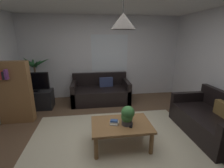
# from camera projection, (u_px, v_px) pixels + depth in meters

# --- Properties ---
(floor) EXTENTS (4.89, 5.02, 0.02)m
(floor) POSITION_uv_depth(u_px,v_px,m) (114.00, 143.00, 2.97)
(floor) COLOR brown
(floor) RESTS_ON ground
(rug) EXTENTS (3.18, 2.76, 0.01)m
(rug) POSITION_uv_depth(u_px,v_px,m) (116.00, 149.00, 2.78)
(rug) COLOR beige
(rug) RESTS_ON ground
(wall_back) EXTENTS (5.01, 0.06, 2.51)m
(wall_back) POSITION_uv_depth(u_px,v_px,m) (102.00, 58.00, 5.03)
(wall_back) COLOR silver
(wall_back) RESTS_ON ground
(window_pane) EXTENTS (1.13, 0.01, 1.12)m
(window_pane) POSITION_uv_depth(u_px,v_px,m) (110.00, 53.00, 4.99)
(window_pane) COLOR white
(couch_under_window) EXTENTS (1.67, 0.87, 0.82)m
(couch_under_window) POSITION_uv_depth(u_px,v_px,m) (101.00, 93.00, 4.79)
(couch_under_window) COLOR black
(couch_under_window) RESTS_ON ground
(couch_right_side) EXTENTS (0.87, 1.53, 0.82)m
(couch_right_side) POSITION_uv_depth(u_px,v_px,m) (211.00, 121.00, 3.17)
(couch_right_side) COLOR black
(couch_right_side) RESTS_ON ground
(coffee_table) EXTENTS (1.03, 0.68, 0.44)m
(coffee_table) POSITION_uv_depth(u_px,v_px,m) (121.00, 127.00, 2.80)
(coffee_table) COLOR olive
(coffee_table) RESTS_ON ground
(book_on_table_0) EXTENTS (0.16, 0.15, 0.02)m
(book_on_table_0) POSITION_uv_depth(u_px,v_px,m) (114.00, 124.00, 2.76)
(book_on_table_0) COLOR beige
(book_on_table_0) RESTS_ON coffee_table
(book_on_table_1) EXTENTS (0.17, 0.12, 0.02)m
(book_on_table_1) POSITION_uv_depth(u_px,v_px,m) (114.00, 122.00, 2.77)
(book_on_table_1) COLOR beige
(book_on_table_1) RESTS_ON coffee_table
(book_on_table_2) EXTENTS (0.14, 0.11, 0.03)m
(book_on_table_2) POSITION_uv_depth(u_px,v_px,m) (114.00, 121.00, 2.76)
(book_on_table_2) COLOR #2D4C8C
(book_on_table_2) RESTS_ON coffee_table
(remote_on_table_0) EXTENTS (0.10, 0.17, 0.02)m
(remote_on_table_0) POSITION_uv_depth(u_px,v_px,m) (131.00, 125.00, 2.72)
(remote_on_table_0) COLOR black
(remote_on_table_0) RESTS_ON coffee_table
(potted_plant_on_table) EXTENTS (0.23, 0.23, 0.34)m
(potted_plant_on_table) POSITION_uv_depth(u_px,v_px,m) (127.00, 115.00, 2.70)
(potted_plant_on_table) COLOR #4C4C51
(potted_plant_on_table) RESTS_ON coffee_table
(tv_stand) EXTENTS (0.90, 0.44, 0.50)m
(tv_stand) POSITION_uv_depth(u_px,v_px,m) (36.00, 100.00, 4.33)
(tv_stand) COLOR black
(tv_stand) RESTS_ON ground
(tv) EXTENTS (0.82, 0.16, 0.51)m
(tv) POSITION_uv_depth(u_px,v_px,m) (33.00, 82.00, 4.16)
(tv) COLOR black
(tv) RESTS_ON tv_stand
(potted_palm_corner) EXTENTS (0.82, 0.81, 1.38)m
(potted_palm_corner) POSITION_uv_depth(u_px,v_px,m) (37.00, 82.00, 4.68)
(potted_palm_corner) COLOR beige
(potted_palm_corner) RESTS_ON ground
(bookshelf_corner) EXTENTS (0.70, 0.31, 1.40)m
(bookshelf_corner) POSITION_uv_depth(u_px,v_px,m) (14.00, 92.00, 3.52)
(bookshelf_corner) COLOR olive
(bookshelf_corner) RESTS_ON ground
(pendant_lamp) EXTENTS (0.38, 0.38, 0.52)m
(pendant_lamp) POSITION_uv_depth(u_px,v_px,m) (123.00, 21.00, 2.30)
(pendant_lamp) COLOR black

